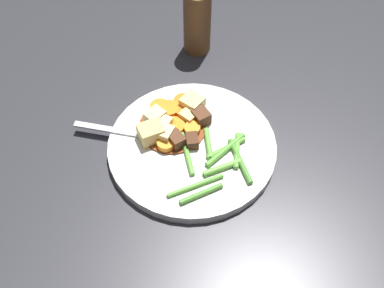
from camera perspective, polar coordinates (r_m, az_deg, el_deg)
ground_plane at (r=0.73m, az=-0.00°, el=-0.71°), size 3.00×3.00×0.00m
dinner_plate at (r=0.72m, az=-0.00°, el=-0.36°), size 0.25×0.25×0.01m
stew_sauce at (r=0.74m, az=-2.24°, el=2.08°), size 0.10×0.10×0.00m
carrot_slice_0 at (r=0.76m, az=-3.80°, el=4.29°), size 0.04×0.04×0.01m
carrot_slice_1 at (r=0.75m, az=-0.92°, el=4.04°), size 0.05×0.05×0.01m
carrot_slice_2 at (r=0.73m, az=0.01°, el=1.72°), size 0.03×0.03×0.01m
carrot_slice_3 at (r=0.76m, az=-1.03°, el=4.89°), size 0.03×0.03×0.01m
carrot_slice_4 at (r=0.73m, az=-2.31°, el=1.91°), size 0.05×0.05×0.01m
carrot_slice_5 at (r=0.75m, az=-2.71°, el=4.05°), size 0.04×0.04×0.01m
carrot_slice_6 at (r=0.71m, az=-3.10°, el=0.01°), size 0.03×0.03×0.01m
potato_chunk_0 at (r=0.74m, az=-4.39°, el=3.09°), size 0.03×0.03×0.03m
potato_chunk_1 at (r=0.74m, az=-0.28°, el=3.34°), size 0.03×0.03×0.02m
potato_chunk_2 at (r=0.72m, az=-3.29°, el=1.16°), size 0.03×0.03×0.02m
potato_chunk_3 at (r=0.72m, az=-4.89°, el=1.30°), size 0.04×0.04×0.03m
potato_chunk_4 at (r=0.75m, az=0.03°, el=4.78°), size 0.04×0.03×0.02m
potato_chunk_5 at (r=0.73m, az=-3.65°, el=2.14°), size 0.03×0.04×0.02m
meat_chunk_0 at (r=0.74m, az=1.08°, el=3.24°), size 0.03×0.03×0.02m
meat_chunk_1 at (r=0.71m, az=-1.85°, el=0.45°), size 0.03×0.02×0.02m
meat_chunk_2 at (r=0.71m, az=-0.06°, el=0.25°), size 0.03×0.03×0.02m
green_bean_0 at (r=0.67m, az=0.42°, el=-4.94°), size 0.03×0.08×0.01m
green_bean_1 at (r=0.71m, az=5.34°, el=-0.77°), size 0.05×0.05×0.01m
green_bean_2 at (r=0.71m, az=4.05°, el=-0.51°), size 0.02×0.07×0.01m
green_bean_3 at (r=0.70m, az=5.72°, el=-2.01°), size 0.08×0.04×0.01m
green_bean_4 at (r=0.71m, az=3.99°, el=-0.69°), size 0.01×0.08×0.01m
green_bean_5 at (r=0.69m, az=3.33°, el=-3.01°), size 0.03×0.06×0.01m
green_bean_6 at (r=0.66m, az=1.09°, el=-5.91°), size 0.03×0.06×0.01m
green_bean_7 at (r=0.70m, az=-0.59°, el=-1.12°), size 0.07×0.05×0.01m
green_bean_8 at (r=0.71m, az=1.93°, el=0.08°), size 0.05×0.04×0.01m
fork at (r=0.73m, az=-6.97°, el=1.22°), size 0.15×0.11×0.00m
pepper_mill at (r=0.85m, az=0.62°, el=14.30°), size 0.05×0.05×0.12m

